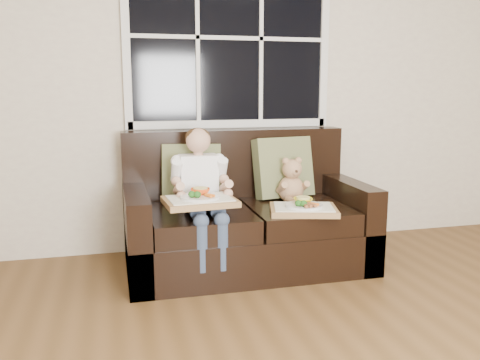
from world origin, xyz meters
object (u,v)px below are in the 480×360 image
object	(u,v)px
tray_left	(200,200)
tray_right	(303,208)
loveseat	(245,222)
child	(201,183)
teddy_bear	(292,183)

from	to	relation	value
tray_left	tray_right	xyz separation A→B (m)	(0.70, -0.01, -0.10)
loveseat	tray_left	world-z (taller)	loveseat
child	tray_right	world-z (taller)	child
loveseat	tray_left	size ratio (longest dim) A/B	3.61
tray_left	child	bearing A→B (deg)	73.25
tray_right	tray_left	bearing A→B (deg)	-165.07
loveseat	child	world-z (taller)	child
child	teddy_bear	world-z (taller)	child
loveseat	tray_right	size ratio (longest dim) A/B	3.31
teddy_bear	tray_left	bearing A→B (deg)	-158.68
child	tray_right	bearing A→B (deg)	-19.70
teddy_bear	tray_right	distance (m)	0.36
teddy_bear	tray_left	distance (m)	0.81
child	tray_right	xyz separation A→B (m)	(0.65, -0.23, -0.16)
loveseat	child	bearing A→B (deg)	-160.63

